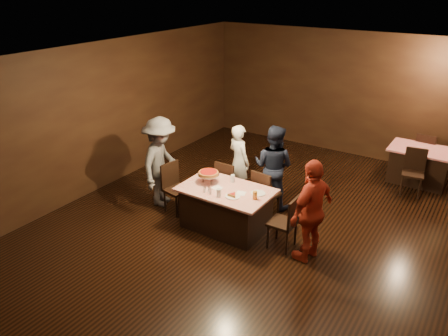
{
  "coord_description": "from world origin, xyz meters",
  "views": [
    {
      "loc": [
        2.76,
        -5.39,
        4.17
      ],
      "look_at": [
        -1.13,
        0.59,
        1.0
      ],
      "focal_mm": 35.0,
      "sensor_mm": 36.0,
      "label": 1
    }
  ],
  "objects_px": {
    "diner_red_shirt": "(312,211)",
    "diner_grey_knit": "(161,162)",
    "diner_white_jacket": "(239,161)",
    "main_table": "(226,208)",
    "chair_end_left": "(177,189)",
    "pizza_stand": "(209,173)",
    "plate_empty": "(258,193)",
    "glass_amber": "(255,195)",
    "back_table": "(419,165)",
    "chair_back_near": "(413,173)",
    "chair_far_left": "(230,183)",
    "chair_far_right": "(266,193)",
    "diner_navy_hoodie": "(273,167)",
    "chair_end_right": "(283,222)",
    "glass_back": "(233,179)",
    "glass_front_left": "(219,193)",
    "chair_back_far": "(425,153)"
  },
  "relations": [
    {
      "from": "diner_red_shirt",
      "to": "diner_grey_knit",
      "type": "bearing_deg",
      "value": -80.36
    },
    {
      "from": "diner_white_jacket",
      "to": "diner_grey_knit",
      "type": "distance_m",
      "value": 1.55
    },
    {
      "from": "main_table",
      "to": "chair_end_left",
      "type": "relative_size",
      "value": 1.68
    },
    {
      "from": "pizza_stand",
      "to": "plate_empty",
      "type": "distance_m",
      "value": 0.97
    },
    {
      "from": "glass_amber",
      "to": "diner_grey_knit",
      "type": "bearing_deg",
      "value": 176.2
    },
    {
      "from": "back_table",
      "to": "diner_white_jacket",
      "type": "xyz_separation_m",
      "value": [
        -2.94,
        -2.7,
        0.38
      ]
    },
    {
      "from": "back_table",
      "to": "pizza_stand",
      "type": "height_order",
      "value": "pizza_stand"
    },
    {
      "from": "chair_back_near",
      "to": "plate_empty",
      "type": "xyz_separation_m",
      "value": [
        -1.93,
        -3.04,
        0.3
      ]
    },
    {
      "from": "diner_red_shirt",
      "to": "plate_empty",
      "type": "xyz_separation_m",
      "value": [
        -1.04,
        0.19,
        -0.07
      ]
    },
    {
      "from": "chair_far_left",
      "to": "chair_end_left",
      "type": "relative_size",
      "value": 1.0
    },
    {
      "from": "diner_white_jacket",
      "to": "pizza_stand",
      "type": "distance_m",
      "value": 1.15
    },
    {
      "from": "plate_empty",
      "to": "chair_far_right",
      "type": "bearing_deg",
      "value": 104.04
    },
    {
      "from": "diner_grey_knit",
      "to": "diner_navy_hoodie",
      "type": "bearing_deg",
      "value": -74.41
    },
    {
      "from": "chair_back_near",
      "to": "diner_white_jacket",
      "type": "xyz_separation_m",
      "value": [
        -2.94,
        -2.0,
        0.29
      ]
    },
    {
      "from": "chair_far_left",
      "to": "back_table",
      "type": "bearing_deg",
      "value": -132.46
    },
    {
      "from": "back_table",
      "to": "diner_grey_knit",
      "type": "relative_size",
      "value": 0.73
    },
    {
      "from": "main_table",
      "to": "chair_end_right",
      "type": "bearing_deg",
      "value": 0.0
    },
    {
      "from": "main_table",
      "to": "chair_end_left",
      "type": "distance_m",
      "value": 1.1
    },
    {
      "from": "chair_end_right",
      "to": "plate_empty",
      "type": "height_order",
      "value": "chair_end_right"
    },
    {
      "from": "glass_back",
      "to": "glass_front_left",
      "type": "bearing_deg",
      "value": -80.54
    },
    {
      "from": "back_table",
      "to": "chair_end_right",
      "type": "height_order",
      "value": "chair_end_right"
    },
    {
      "from": "back_table",
      "to": "chair_back_near",
      "type": "distance_m",
      "value": 0.71
    },
    {
      "from": "diner_white_jacket",
      "to": "diner_red_shirt",
      "type": "distance_m",
      "value": 2.39
    },
    {
      "from": "main_table",
      "to": "pizza_stand",
      "type": "xyz_separation_m",
      "value": [
        -0.4,
        0.05,
        0.57
      ]
    },
    {
      "from": "diner_red_shirt",
      "to": "plate_empty",
      "type": "bearing_deg",
      "value": -88.21
    },
    {
      "from": "pizza_stand",
      "to": "glass_amber",
      "type": "bearing_deg",
      "value": -5.71
    },
    {
      "from": "back_table",
      "to": "chair_back_far",
      "type": "distance_m",
      "value": 0.61
    },
    {
      "from": "chair_end_left",
      "to": "chair_back_far",
      "type": "bearing_deg",
      "value": -28.1
    },
    {
      "from": "chair_end_right",
      "to": "diner_red_shirt",
      "type": "relative_size",
      "value": 0.56
    },
    {
      "from": "chair_back_far",
      "to": "chair_end_left",
      "type": "bearing_deg",
      "value": 55.08
    },
    {
      "from": "main_table",
      "to": "glass_amber",
      "type": "bearing_deg",
      "value": -4.76
    },
    {
      "from": "glass_front_left",
      "to": "glass_amber",
      "type": "height_order",
      "value": "same"
    },
    {
      "from": "chair_end_left",
      "to": "chair_end_right",
      "type": "relative_size",
      "value": 1.0
    },
    {
      "from": "plate_empty",
      "to": "diner_navy_hoodie",
      "type": "bearing_deg",
      "value": 103.66
    },
    {
      "from": "chair_end_right",
      "to": "chair_back_far",
      "type": "relative_size",
      "value": 1.0
    },
    {
      "from": "diner_grey_knit",
      "to": "chair_back_far",
      "type": "bearing_deg",
      "value": -58.1
    },
    {
      "from": "chair_far_right",
      "to": "diner_red_shirt",
      "type": "xyz_separation_m",
      "value": [
        1.19,
        -0.79,
        0.37
      ]
    },
    {
      "from": "main_table",
      "to": "glass_back",
      "type": "relative_size",
      "value": 11.43
    },
    {
      "from": "pizza_stand",
      "to": "plate_empty",
      "type": "relative_size",
      "value": 1.52
    },
    {
      "from": "chair_back_far",
      "to": "pizza_stand",
      "type": "xyz_separation_m",
      "value": [
        -2.88,
        -4.44,
        0.48
      ]
    },
    {
      "from": "chair_far_right",
      "to": "diner_white_jacket",
      "type": "distance_m",
      "value": 1.0
    },
    {
      "from": "chair_end_left",
      "to": "plate_empty",
      "type": "relative_size",
      "value": 3.8
    },
    {
      "from": "chair_end_left",
      "to": "diner_white_jacket",
      "type": "bearing_deg",
      "value": -18.01
    },
    {
      "from": "diner_grey_knit",
      "to": "glass_amber",
      "type": "bearing_deg",
      "value": -109.4
    },
    {
      "from": "chair_far_left",
      "to": "chair_end_left",
      "type": "xyz_separation_m",
      "value": [
        -0.7,
        -0.75,
        0.0
      ]
    },
    {
      "from": "diner_red_shirt",
      "to": "plate_empty",
      "type": "height_order",
      "value": "diner_red_shirt"
    },
    {
      "from": "back_table",
      "to": "diner_white_jacket",
      "type": "distance_m",
      "value": 4.01
    },
    {
      "from": "chair_back_far",
      "to": "glass_amber",
      "type": "distance_m",
      "value": 4.93
    },
    {
      "from": "chair_end_right",
      "to": "chair_back_near",
      "type": "relative_size",
      "value": 1.0
    },
    {
      "from": "main_table",
      "to": "glass_amber",
      "type": "height_order",
      "value": "glass_amber"
    }
  ]
}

